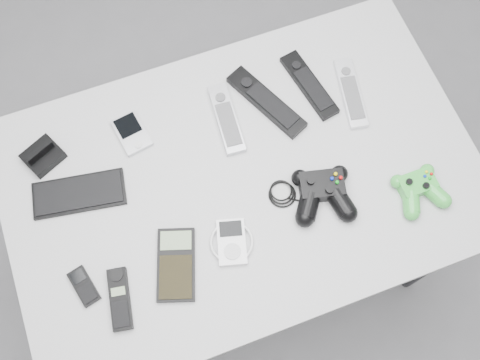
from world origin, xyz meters
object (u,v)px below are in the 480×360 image
object	(u,v)px
pda	(132,133)
remote_black_b	(309,85)
pda_keyboard	(79,194)
mobile_phone	(84,286)
remote_black_a	(266,102)
controller_black	(323,192)
remote_silver_a	(227,119)
controller_green	(419,188)
cordless_handset	(120,299)
desk	(242,187)
calculator	(176,264)
mp3_player	(232,242)
remote_silver_b	(351,93)

from	to	relation	value
pda	remote_black_b	xyz separation A→B (m)	(0.49, -0.03, 0.00)
pda_keyboard	mobile_phone	distance (m)	0.24
remote_black_a	controller_black	bearing A→B (deg)	-107.46
remote_silver_a	controller_black	size ratio (longest dim) A/B	0.77
pda_keyboard	remote_silver_a	size ratio (longest dim) A/B	1.14
remote_black_a	controller_green	size ratio (longest dim) A/B	1.82
controller_black	controller_green	world-z (taller)	controller_black
cordless_handset	desk	bearing A→B (deg)	36.32
remote_black_a	desk	bearing A→B (deg)	-152.20
pda_keyboard	calculator	xyz separation A→B (m)	(0.17, -0.26, 0.00)
remote_black_b	controller_green	bearing A→B (deg)	-79.84
pda	mobile_phone	xyz separation A→B (m)	(-0.22, -0.34, -0.00)
remote_silver_a	controller_black	world-z (taller)	controller_black
cordless_handset	calculator	xyz separation A→B (m)	(0.15, 0.03, -0.00)
pda	calculator	bearing A→B (deg)	-99.33
cordless_handset	mp3_player	distance (m)	0.29
remote_black_a	remote_silver_b	world-z (taller)	remote_black_a
pda_keyboard	mobile_phone	world-z (taller)	mobile_phone
pda_keyboard	remote_black_b	bearing A→B (deg)	16.87
remote_silver_b	mobile_phone	size ratio (longest dim) A/B	2.23
controller_green	pda_keyboard	bearing A→B (deg)	160.15
desk	pda	size ratio (longest dim) A/B	10.80
pda_keyboard	cordless_handset	size ratio (longest dim) A/B	1.59
remote_silver_a	remote_black_b	world-z (taller)	remote_silver_a
remote_silver_b	desk	bearing A→B (deg)	-149.84
remote_silver_a	mobile_phone	world-z (taller)	remote_silver_a
mobile_phone	mp3_player	xyz separation A→B (m)	(0.36, -0.02, 0.00)
mobile_phone	pda	bearing A→B (deg)	43.90
remote_silver_a	cordless_handset	bearing A→B (deg)	-133.42
controller_black	pda	bearing A→B (deg)	154.52
cordless_handset	pda	bearing A→B (deg)	79.33
remote_black_a	pda	bearing A→B (deg)	149.52
remote_silver_b	mobile_phone	xyz separation A→B (m)	(-0.81, -0.25, -0.00)
remote_silver_a	controller_green	distance (m)	0.52
remote_silver_a	remote_black_a	distance (m)	0.12
controller_green	cordless_handset	bearing A→B (deg)	-179.99
pda	remote_silver_b	xyz separation A→B (m)	(0.59, -0.09, 0.00)
desk	controller_black	world-z (taller)	controller_black
desk	controller_green	distance (m)	0.45
desk	mobile_phone	bearing A→B (deg)	-163.82
desk	remote_silver_a	world-z (taller)	remote_silver_a
pda	mp3_player	bearing A→B (deg)	-77.88
remote_silver_b	cordless_handset	distance (m)	0.80
desk	mp3_player	xyz separation A→B (m)	(-0.08, -0.15, 0.08)
remote_black_b	mobile_phone	size ratio (longest dim) A/B	2.33
remote_silver_b	cordless_handset	world-z (taller)	cordless_handset
pda	remote_black_a	distance (m)	0.36
remote_black_b	remote_silver_b	size ratio (longest dim) A/B	1.05
remote_silver_a	remote_black_a	bearing A→B (deg)	9.67
pda	remote_black_a	world-z (taller)	remote_black_a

